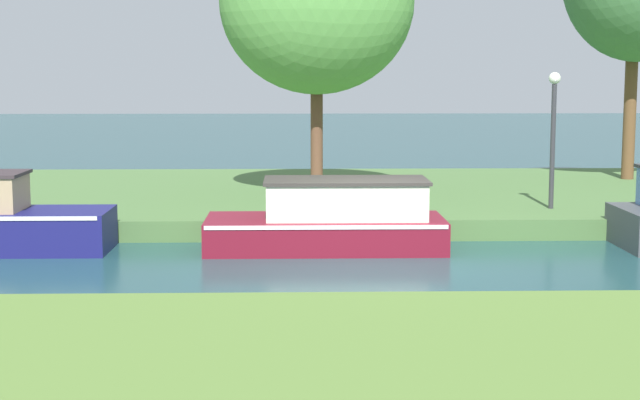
{
  "coord_description": "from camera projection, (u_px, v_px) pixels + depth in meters",
  "views": [
    {
      "loc": [
        -1.31,
        -16.15,
        3.16
      ],
      "look_at": [
        -0.85,
        1.2,
        0.9
      ],
      "focal_mm": 54.99,
      "sensor_mm": 36.0,
      "label": 1
    }
  ],
  "objects": [
    {
      "name": "maroon_barge",
      "position": [
        332.0,
        220.0,
        17.56
      ],
      "size": [
        4.26,
        1.76,
        1.28
      ],
      "color": "maroon",
      "rests_on": "ground_plane"
    },
    {
      "name": "ground_plane",
      "position": [
        372.0,
        262.0,
        16.45
      ],
      "size": [
        120.0,
        120.0,
        0.0
      ],
      "primitive_type": "plane",
      "color": "#1E4448"
    },
    {
      "name": "willow_tree_left",
      "position": [
        317.0,
        1.0,
        21.46
      ],
      "size": [
        4.29,
        3.27,
        6.37
      ],
      "color": "brown",
      "rests_on": "riverbank_far"
    },
    {
      "name": "mooring_post_far",
      "position": [
        365.0,
        200.0,
        18.85
      ],
      "size": [
        0.12,
        0.12,
        0.66
      ],
      "primitive_type": "cylinder",
      "color": "#45342D",
      "rests_on": "riverbank_far"
    },
    {
      "name": "riverbank_far",
      "position": [
        349.0,
        198.0,
        23.36
      ],
      "size": [
        72.0,
        10.0,
        0.4
      ],
      "primitive_type": "cube",
      "color": "#4B6F3B",
      "rests_on": "ground_plane"
    },
    {
      "name": "lamp_post",
      "position": [
        553.0,
        123.0,
        19.81
      ],
      "size": [
        0.24,
        0.24,
        2.77
      ],
      "color": "#333338",
      "rests_on": "riverbank_far"
    }
  ]
}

